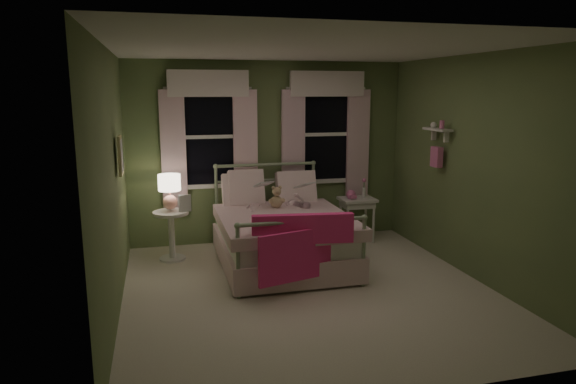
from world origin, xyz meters
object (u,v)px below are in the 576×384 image
object	(u,v)px
child_left	(253,189)
nightstand_left	(171,229)
teddy_bear	(276,199)
table_lamp	(170,188)
child_right	(294,188)
bed	(281,235)
nightstand_right	(357,205)

from	to	relation	value
child_left	nightstand_left	xyz separation A→B (m)	(-1.07, 0.07, -0.48)
teddy_bear	nightstand_left	xyz separation A→B (m)	(-1.35, 0.23, -0.37)
teddy_bear	table_lamp	xyz separation A→B (m)	(-1.35, 0.23, 0.16)
child_right	table_lamp	bearing A→B (deg)	-19.19
bed	teddy_bear	bearing A→B (deg)	88.85
table_lamp	nightstand_right	world-z (taller)	table_lamp
bed	table_lamp	bearing A→B (deg)	159.64
child_left	table_lamp	bearing A→B (deg)	9.51
bed	child_right	distance (m)	0.73
nightstand_left	table_lamp	world-z (taller)	table_lamp
teddy_bear	nightstand_right	xyz separation A→B (m)	(1.30, 0.41, -0.24)
teddy_bear	nightstand_right	size ratio (longest dim) A/B	0.47
bed	child_left	size ratio (longest dim) A/B	3.08
child_left	nightstand_left	distance (m)	1.18
nightstand_left	table_lamp	size ratio (longest dim) A/B	1.42
teddy_bear	nightstand_right	world-z (taller)	teddy_bear
bed	nightstand_right	xyz separation A→B (m)	(1.31, 0.69, 0.17)
child_right	nightstand_left	world-z (taller)	child_right
bed	child_right	world-z (taller)	child_right
bed	nightstand_right	size ratio (longest dim) A/B	3.18
nightstand_left	child_right	bearing A→B (deg)	-2.38
child_right	table_lamp	distance (m)	1.64
teddy_bear	nightstand_left	world-z (taller)	teddy_bear
bed	child_right	size ratio (longest dim) A/B	3.15
child_left	table_lamp	xyz separation A→B (m)	(-1.07, 0.07, 0.05)
child_left	child_right	size ratio (longest dim) A/B	1.02
bed	child_left	distance (m)	0.73
bed	table_lamp	size ratio (longest dim) A/B	4.43
bed	table_lamp	xyz separation A→B (m)	(-1.35, 0.50, 0.58)
child_left	table_lamp	distance (m)	1.08
teddy_bear	bed	bearing A→B (deg)	-91.15
child_right	nightstand_right	size ratio (longest dim) A/B	1.01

